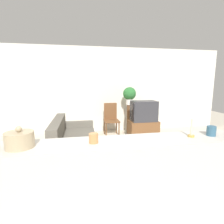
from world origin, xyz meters
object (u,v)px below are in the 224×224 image
object	(u,v)px
television	(144,111)
wooden_chair	(111,118)
potted_plant	(129,94)
couch	(73,143)
decorative_bowl	(20,140)

from	to	relation	value
television	wooden_chair	bearing A→B (deg)	144.63
wooden_chair	potted_plant	xyz separation A→B (m)	(0.60, 0.09, 0.70)
television	potted_plant	world-z (taller)	potted_plant
couch	decorative_bowl	size ratio (longest dim) A/B	6.35
television	potted_plant	distance (m)	0.82
television	wooden_chair	world-z (taller)	television
couch	wooden_chair	size ratio (longest dim) A/B	1.68
television	decorative_bowl	xyz separation A→B (m)	(-2.29, -2.88, 0.28)
couch	potted_plant	bearing A→B (deg)	41.11
television	decorative_bowl	world-z (taller)	decorative_bowl
wooden_chair	potted_plant	size ratio (longest dim) A/B	1.78
wooden_chair	potted_plant	bearing A→B (deg)	8.63
wooden_chair	decorative_bowl	size ratio (longest dim) A/B	3.77
television	potted_plant	xyz separation A→B (m)	(-0.22, 0.67, 0.42)
wooden_chair	decorative_bowl	xyz separation A→B (m)	(-1.47, -3.46, 0.55)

